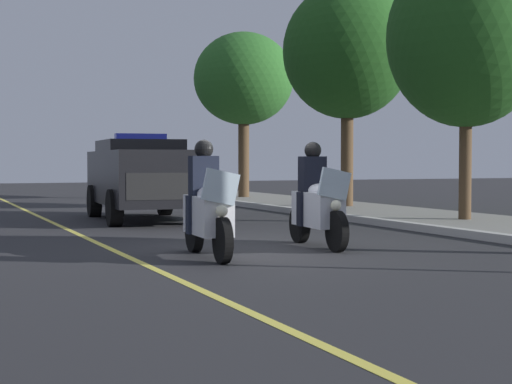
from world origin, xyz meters
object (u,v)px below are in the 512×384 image
tree_behind_suv (244,79)px  police_motorcycle_lead_right (317,204)px  tree_far_back (347,52)px  police_suv (142,175)px  police_motorcycle_lead_left (207,210)px  tree_mid_block (467,37)px

tree_behind_suv → police_motorcycle_lead_right: bearing=-17.9°
tree_far_back → tree_behind_suv: tree_far_back is taller
tree_behind_suv → police_suv: bearing=-35.6°
tree_far_back → tree_behind_suv: 6.60m
police_suv → police_motorcycle_lead_right: bearing=9.2°
police_motorcycle_lead_left → police_motorcycle_lead_right: 2.20m
tree_far_back → police_motorcycle_lead_right: bearing=-32.2°
tree_mid_block → tree_behind_suv: bearing=-178.2°
tree_mid_block → police_motorcycle_lead_left: bearing=-63.7°
police_motorcycle_lead_right → tree_behind_suv: bearing=162.1°
police_suv → tree_behind_suv: size_ratio=0.84×
police_motorcycle_lead_right → tree_mid_block: tree_mid_block is taller
police_motorcycle_lead_left → tree_mid_block: tree_mid_block is taller
tree_mid_block → tree_far_back: size_ratio=0.94×
police_motorcycle_lead_left → police_suv: bearing=172.3°
tree_mid_block → tree_behind_suv: size_ratio=1.02×
police_suv → tree_far_back: tree_far_back is taller
police_suv → tree_mid_block: 8.06m
police_motorcycle_lead_right → police_suv: size_ratio=0.43×
police_suv → tree_far_back: bearing=105.6°
tree_far_back → tree_behind_suv: bearing=-175.2°
police_motorcycle_lead_right → tree_behind_suv: size_ratio=0.36×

